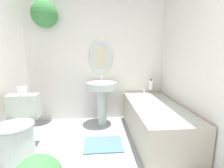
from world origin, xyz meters
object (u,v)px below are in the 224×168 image
Objects in this scene: toilet at (18,133)px; shampoo_bottle at (151,85)px; pedestal_sink at (102,94)px; bathtub at (156,120)px; toilet_paper_roll at (22,91)px.

toilet is 2.25m from shampoo_bottle.
shampoo_bottle is at bearing 10.69° from pedestal_sink.
toilet is 1.87m from bathtub.
bathtub is 14.00× the size of toilet_paper_roll.
shampoo_bottle is 1.75× the size of toilet_paper_roll.
pedestal_sink is (1.05, 0.81, 0.27)m from toilet.
toilet_paper_roll is (-1.05, -0.58, 0.21)m from pedestal_sink.
shampoo_bottle reaches higher than bathtub.
shampoo_bottle is at bearing 20.91° from toilet_paper_roll.
pedestal_sink reaches higher than bathtub.
bathtub is 0.82m from shampoo_bottle.
pedestal_sink is 1.22m from toilet_paper_roll.
bathtub is at bearing 8.72° from toilet.
toilet_paper_roll is (-1.85, -0.06, 0.51)m from bathtub.
toilet is 6.59× the size of toilet_paper_roll.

